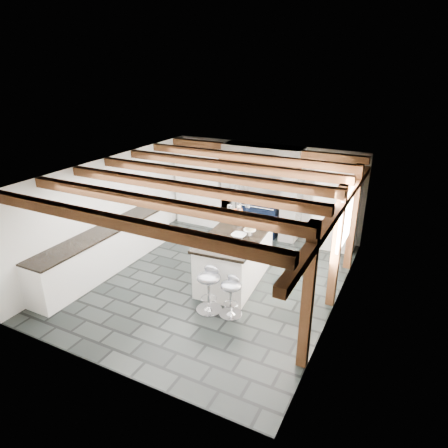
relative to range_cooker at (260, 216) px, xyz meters
The scene contains 6 objects.
ground 2.72m from the range_cooker, 90.00° to the right, with size 6.00×6.00×0.00m, color black.
room_shell 1.52m from the range_cooker, 115.80° to the right, with size 6.00×6.03×6.00m.
range_cooker is the anchor object (origin of this frame).
kitchen_island 2.52m from the range_cooker, 79.52° to the right, with size 1.24×2.14×1.36m.
bar_stool_near 3.75m from the range_cooker, 75.67° to the right, with size 0.46×0.46×0.77m.
bar_stool_far 3.72m from the range_cooker, 82.00° to the right, with size 0.47×0.47×0.87m.
Camera 1 is at (3.52, -6.35, 4.20)m, focal length 32.00 mm.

